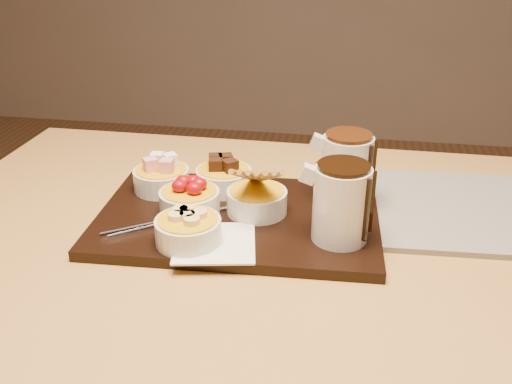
% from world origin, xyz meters
% --- Properties ---
extents(dining_table, '(1.20, 0.80, 0.75)m').
position_xyz_m(dining_table, '(0.00, 0.00, 0.65)').
color(dining_table, '#B98944').
rests_on(dining_table, ground).
extents(serving_board, '(0.47, 0.32, 0.02)m').
position_xyz_m(serving_board, '(-0.05, 0.02, 0.76)').
color(serving_board, black).
rests_on(serving_board, dining_table).
extents(napkin, '(0.14, 0.14, 0.00)m').
position_xyz_m(napkin, '(-0.07, -0.08, 0.77)').
color(napkin, white).
rests_on(napkin, serving_board).
extents(bowl_marshmallows, '(0.10, 0.10, 0.04)m').
position_xyz_m(bowl_marshmallows, '(-0.21, 0.08, 0.79)').
color(bowl_marshmallows, silver).
rests_on(bowl_marshmallows, serving_board).
extents(bowl_cake, '(0.10, 0.10, 0.04)m').
position_xyz_m(bowl_cake, '(-0.10, 0.10, 0.79)').
color(bowl_cake, silver).
rests_on(bowl_cake, serving_board).
extents(bowl_strawberries, '(0.10, 0.10, 0.04)m').
position_xyz_m(bowl_strawberries, '(-0.13, 0.01, 0.79)').
color(bowl_strawberries, silver).
rests_on(bowl_strawberries, serving_board).
extents(bowl_biscotti, '(0.10, 0.10, 0.04)m').
position_xyz_m(bowl_biscotti, '(-0.02, 0.03, 0.79)').
color(bowl_biscotti, silver).
rests_on(bowl_biscotti, serving_board).
extents(bowl_bananas, '(0.10, 0.10, 0.04)m').
position_xyz_m(bowl_bananas, '(-0.11, -0.09, 0.79)').
color(bowl_bananas, silver).
rests_on(bowl_bananas, serving_board).
extents(pitcher_dark_chocolate, '(0.09, 0.09, 0.12)m').
position_xyz_m(pitcher_dark_chocolate, '(0.11, -0.04, 0.83)').
color(pitcher_dark_chocolate, silver).
rests_on(pitcher_dark_chocolate, serving_board).
extents(pitcher_milk_chocolate, '(0.09, 0.09, 0.12)m').
position_xyz_m(pitcher_milk_chocolate, '(0.12, 0.09, 0.83)').
color(pitcher_milk_chocolate, silver).
rests_on(pitcher_milk_chocolate, serving_board).
extents(fondue_skewers, '(0.17, 0.23, 0.01)m').
position_xyz_m(fondue_skewers, '(-0.14, -0.02, 0.77)').
color(fondue_skewers, silver).
rests_on(fondue_skewers, serving_board).
extents(newspaper, '(0.39, 0.32, 0.01)m').
position_xyz_m(newspaper, '(0.35, 0.12, 0.76)').
color(newspaper, beige).
rests_on(newspaper, dining_table).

